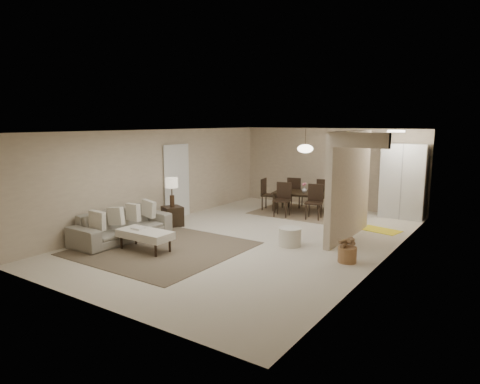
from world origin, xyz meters
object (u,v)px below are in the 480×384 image
Objects in this scene: ottoman_bench at (145,234)px; round_pouf at (290,237)px; sofa at (122,225)px; dining_table at (304,203)px; side_table at (172,216)px; wicker_basket at (347,255)px; pantry_cabinet at (404,181)px.

round_pouf is (2.37, 2.04, -0.15)m from ottoman_bench.
dining_table is (2.20, 5.03, -0.03)m from sofa.
side_table reaches higher than round_pouf.
side_table reaches higher than wicker_basket.
ottoman_bench reaches higher than wicker_basket.
pantry_cabinet is 7.35m from ottoman_bench.
sofa is 3.85m from round_pouf.
wicker_basket is (3.82, 1.66, -0.20)m from ottoman_bench.
side_table is 3.39m from round_pouf.
sofa reaches higher than side_table.
sofa is (-4.80, -5.99, -0.70)m from pantry_cabinet.
pantry_cabinet is 4.72m from wicker_basket.
round_pouf is at bearing 40.20° from ottoman_bench.
sofa reaches higher than ottoman_bench.
sofa is 1.93× the size of ottoman_bench.
sofa is at bearing 163.67° from ottoman_bench.
dining_table is at bearing 110.54° from round_pouf.
sofa is 4.63× the size of round_pouf.
round_pouf is 3.51m from dining_table.
side_table reaches higher than ottoman_bench.
ottoman_bench is at bearing -105.26° from sofa.
dining_table is (2.15, 3.39, 0.05)m from side_table.
dining_table reaches higher than wicker_basket.
pantry_cabinet reaches higher than sofa.
sofa is 5.08m from wicker_basket.
side_table is (0.05, 1.63, -0.09)m from sofa.
pantry_cabinet is at bearing 58.74° from ottoman_bench.
dining_table is (-2.68, 3.67, 0.16)m from wicker_basket.
dining_table is at bearing 126.17° from wicker_basket.
pantry_cabinet is 6.50m from side_table.
dining_table reaches higher than round_pouf.
wicker_basket is 0.20× the size of dining_table.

